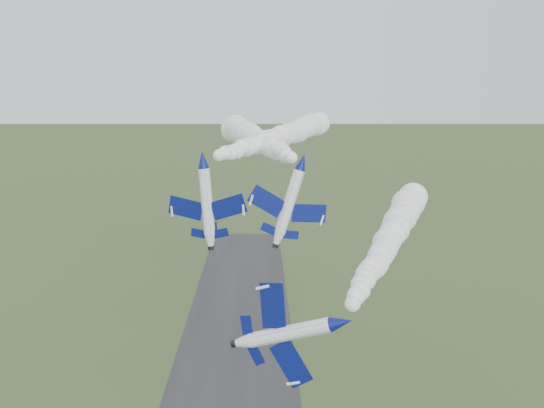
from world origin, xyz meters
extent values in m
cylinder|color=white|center=(13.36, -1.61, 29.09)|extent=(5.01, 9.31, 2.07)
cone|color=navy|center=(11.43, -7.05, 29.09)|extent=(2.75, 2.95, 2.07)
cone|color=white|center=(15.22, 3.63, 29.09)|extent=(2.60, 2.54, 2.07)
cylinder|color=black|center=(15.59, 4.65, 29.09)|extent=(1.20, 0.97, 1.05)
ellipsoid|color=black|center=(13.12, -4.02, 29.28)|extent=(2.35, 3.42, 1.38)
cube|color=navy|center=(12.54, -0.39, 32.14)|extent=(2.50, 3.04, 4.80)
cube|color=navy|center=(14.48, -1.08, 25.94)|extent=(2.50, 3.04, 4.80)
cube|color=navy|center=(14.38, 2.89, 30.74)|extent=(1.15, 1.39, 2.10)
cube|color=navy|center=(15.41, 2.52, 27.44)|extent=(1.15, 1.39, 2.10)
cube|color=navy|center=(16.07, 2.01, 29.54)|extent=(2.77, 2.42, 0.88)
cylinder|color=white|center=(-2.70, 22.52, 43.12)|extent=(4.58, 9.15, 1.74)
cone|color=navy|center=(-4.56, 17.10, 43.12)|extent=(2.41, 2.81, 1.74)
cone|color=white|center=(-0.92, 27.73, 43.12)|extent=(2.28, 2.40, 1.74)
cylinder|color=black|center=(-0.57, 28.75, 43.12)|extent=(1.04, 0.90, 0.88)
ellipsoid|color=black|center=(-3.50, 20.32, 43.73)|extent=(2.10, 3.32, 1.16)
cube|color=navy|center=(-5.47, 24.38, 42.71)|extent=(5.54, 4.06, 0.53)
cube|color=navy|center=(0.64, 22.29, 43.21)|extent=(5.54, 4.06, 0.53)
cube|color=navy|center=(-2.87, 27.37, 42.99)|extent=(2.43, 1.82, 0.27)
cube|color=navy|center=(0.39, 26.25, 43.26)|extent=(2.43, 1.82, 0.27)
cube|color=navy|center=(-1.42, 26.60, 44.52)|extent=(0.85, 1.74, 2.38)
cylinder|color=white|center=(10.92, 23.12, 42.70)|extent=(3.89, 9.24, 2.03)
cone|color=navy|center=(12.13, 17.56, 42.70)|extent=(2.48, 2.74, 2.03)
cone|color=white|center=(9.76, 28.47, 42.70)|extent=(2.39, 2.32, 2.03)
cylinder|color=black|center=(9.54, 29.52, 42.70)|extent=(1.14, 0.85, 1.03)
ellipsoid|color=black|center=(11.60, 20.89, 43.28)|extent=(1.98, 3.31, 1.35)
cube|color=navy|center=(7.70, 23.30, 43.54)|extent=(5.18, 3.52, 1.66)
cube|color=navy|center=(13.69, 24.60, 41.56)|extent=(5.18, 3.52, 1.66)
cube|color=navy|center=(8.37, 27.18, 43.23)|extent=(2.28, 1.59, 0.76)
cube|color=navy|center=(11.57, 27.87, 42.17)|extent=(2.28, 1.59, 0.76)
cube|color=navy|center=(10.44, 27.36, 44.03)|extent=(1.19, 1.86, 2.29)
camera|label=1|loc=(5.08, -60.02, 52.29)|focal=40.00mm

